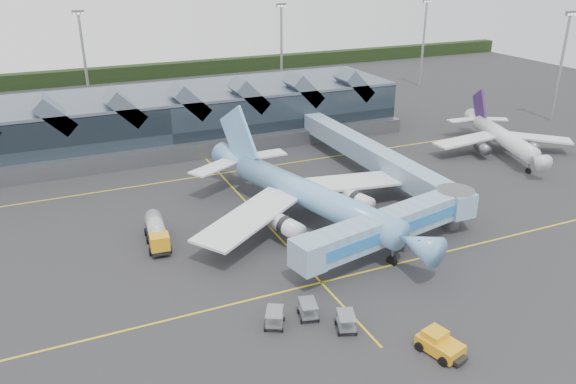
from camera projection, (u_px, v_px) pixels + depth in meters
name	position (u px, v px, depth m)	size (l,w,h in m)	color
ground	(291.00, 250.00, 67.31)	(260.00, 260.00, 0.00)	#242426
taxi_stripes	(260.00, 217.00, 75.72)	(120.00, 60.00, 0.01)	gold
tree_line_far	(132.00, 73.00, 159.13)	(260.00, 4.00, 4.00)	black
terminal	(160.00, 119.00, 103.37)	(90.00, 22.25, 12.52)	black
light_masts	(260.00, 55.00, 123.20)	(132.40, 42.56, 22.45)	gray
main_airliner	(305.00, 194.00, 73.40)	(34.20, 40.16, 13.12)	#70A5E3
regional_jet	(501.00, 136.00, 99.48)	(24.37, 27.27, 9.56)	white
jet_bridge	(400.00, 222.00, 66.16)	(27.30, 9.28, 5.41)	#7EB3D2
fuel_truck	(156.00, 230.00, 68.38)	(3.18, 8.95, 2.98)	black
pushback_tug	(440.00, 344.00, 49.61)	(3.57, 4.74, 1.93)	orange
baggage_carts	(310.00, 316.00, 53.33)	(8.39, 6.14, 1.71)	gray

